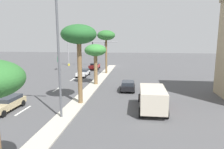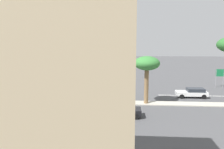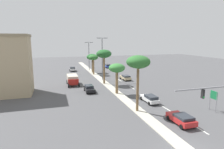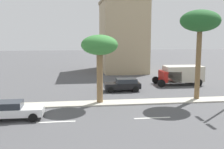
# 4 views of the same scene
# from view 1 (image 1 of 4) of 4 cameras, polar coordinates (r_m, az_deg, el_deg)

# --- Properties ---
(ground_plane) EXTENTS (160.00, 160.00, 0.00)m
(ground_plane) POSITION_cam_1_polar(r_m,az_deg,el_deg) (23.98, -8.92, -7.19)
(ground_plane) COLOR #4C4C4F
(median_curb) EXTENTS (1.80, 78.09, 0.12)m
(median_curb) POSITION_cam_1_polar(r_m,az_deg,el_deg) (16.37, -17.57, -15.77)
(median_curb) COLOR #B7B2A3
(median_curb) RESTS_ON ground
(lane_stripe_far) EXTENTS (0.20, 2.80, 0.01)m
(lane_stripe_far) POSITION_cam_1_polar(r_m,az_deg,el_deg) (50.12, -5.85, 1.91)
(lane_stripe_far) COLOR silver
(lane_stripe_far) RESTS_ON ground
(lane_stripe_trailing) EXTENTS (0.20, 2.80, 0.01)m
(lane_stripe_trailing) POSITION_cam_1_polar(r_m,az_deg,el_deg) (42.88, -8.09, 0.49)
(lane_stripe_trailing) COLOR silver
(lane_stripe_trailing) RESTS_ON ground
(lane_stripe_rear) EXTENTS (0.20, 2.80, 0.01)m
(lane_stripe_rear) POSITION_cam_1_polar(r_m,az_deg,el_deg) (36.33, -10.93, -1.33)
(lane_stripe_rear) COLOR silver
(lane_stripe_rear) RESTS_ON ground
(lane_stripe_near) EXTENTS (0.20, 2.80, 0.01)m
(lane_stripe_near) POSITION_cam_1_polar(r_m,az_deg,el_deg) (29.77, -15.17, -4.01)
(lane_stripe_near) COLOR silver
(lane_stripe_near) RESTS_ON ground
(lane_stripe_right) EXTENTS (0.20, 2.80, 0.01)m
(lane_stripe_right) POSITION_cam_1_polar(r_m,az_deg,el_deg) (22.35, -23.59, -9.22)
(lane_stripe_right) COLOR silver
(lane_stripe_right) RESTS_ON ground
(traffic_signal_gantry) EXTENTS (13.22, 0.53, 6.53)m
(traffic_signal_gantry) POSITION_cam_1_polar(r_m,az_deg,el_deg) (53.57, -8.83, 6.92)
(traffic_signal_gantry) COLOR gray
(traffic_signal_gantry) RESTS_ON ground
(directional_road_sign) EXTENTS (0.10, 1.39, 3.18)m
(directional_road_sign) POSITION_cam_1_polar(r_m,az_deg,el_deg) (47.28, -14.66, 3.89)
(directional_road_sign) COLOR gray
(directional_road_sign) RESTS_ON ground
(palm_tree_rear) EXTENTS (3.56, 3.56, 8.54)m
(palm_tree_rear) POSITION_cam_1_polar(r_m,az_deg,el_deg) (40.92, -1.65, 10.68)
(palm_tree_rear) COLOR brown
(palm_tree_rear) RESTS_ON median_curb
(palm_tree_front) EXTENTS (3.27, 3.27, 6.11)m
(palm_tree_front) POSITION_cam_1_polar(r_m,az_deg,el_deg) (30.95, -4.65, 6.44)
(palm_tree_front) COLOR olive
(palm_tree_front) RESTS_ON median_curb
(palm_tree_right) EXTENTS (3.70, 3.70, 8.39)m
(palm_tree_right) POSITION_cam_1_polar(r_m,az_deg,el_deg) (21.73, -9.26, 10.52)
(palm_tree_right) COLOR brown
(palm_tree_right) RESTS_ON median_curb
(street_lamp_leading) EXTENTS (2.90, 0.24, 11.29)m
(street_lamp_leading) POSITION_cam_1_polar(r_m,az_deg,el_deg) (17.98, -14.82, 8.35)
(street_lamp_leading) COLOR #515459
(street_lamp_leading) RESTS_ON median_curb
(sedan_tan_near) EXTENTS (2.07, 4.51, 1.31)m
(sedan_tan_near) POSITION_cam_1_polar(r_m,az_deg,el_deg) (22.95, -27.56, -7.15)
(sedan_tan_near) COLOR tan
(sedan_tan_near) RESTS_ON ground
(sedan_black_leading) EXTENTS (1.92, 3.99, 1.38)m
(sedan_black_leading) POSITION_cam_1_polar(r_m,az_deg,el_deg) (27.97, 4.48, -3.04)
(sedan_black_leading) COLOR black
(sedan_black_leading) RESTS_ON ground
(sedan_red_outboard) EXTENTS (2.08, 4.16, 1.35)m
(sedan_red_outboard) POSITION_cam_1_polar(r_m,az_deg,el_deg) (47.76, -4.90, 2.42)
(sedan_red_outboard) COLOR red
(sedan_red_outboard) RESTS_ON ground
(sedan_white_left) EXTENTS (1.87, 4.37, 1.36)m
(sedan_white_left) POSITION_cam_1_polar(r_m,az_deg,el_deg) (39.03, -8.03, 0.63)
(sedan_white_left) COLOR silver
(sedan_white_left) RESTS_ON ground
(box_truck) EXTENTS (2.64, 5.91, 2.35)m
(box_truck) POSITION_cam_1_polar(r_m,az_deg,el_deg) (20.55, 11.19, -6.42)
(box_truck) COLOR #B21E19
(box_truck) RESTS_ON ground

